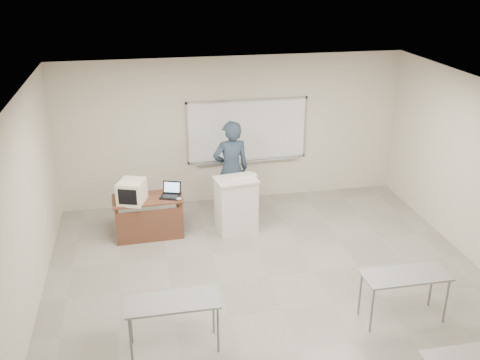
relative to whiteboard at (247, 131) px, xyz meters
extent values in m
cube|color=gray|center=(-0.30, -3.97, -1.49)|extent=(7.00, 8.00, 0.01)
cube|color=white|center=(0.00, 0.00, 0.02)|extent=(2.40, 0.03, 1.20)
cube|color=#B7BABC|center=(0.00, 0.00, 0.64)|extent=(2.48, 0.04, 0.04)
cube|color=#B7BABC|center=(0.00, 0.00, -0.60)|extent=(2.48, 0.04, 0.04)
cube|color=#B7BABC|center=(-1.22, 0.00, 0.02)|extent=(0.04, 0.04, 1.28)
cube|color=#B7BABC|center=(1.22, 0.00, 0.02)|extent=(0.04, 0.04, 1.28)
cube|color=#B7BABC|center=(0.00, -0.05, -0.64)|extent=(2.16, 0.07, 0.02)
cube|color=gray|center=(-1.90, -4.47, -0.77)|extent=(1.20, 0.50, 0.03)
cylinder|color=slate|center=(-2.45, -4.67, -1.13)|extent=(0.03, 0.03, 0.70)
cylinder|color=slate|center=(-1.35, -4.67, -1.13)|extent=(0.03, 0.03, 0.70)
cylinder|color=slate|center=(-2.45, -4.27, -1.13)|extent=(0.03, 0.03, 0.70)
cylinder|color=slate|center=(-1.35, -4.27, -1.13)|extent=(0.03, 0.03, 0.70)
cube|color=gray|center=(1.30, -4.47, -0.77)|extent=(1.20, 0.50, 0.03)
cylinder|color=slate|center=(0.75, -4.67, -1.13)|extent=(0.03, 0.03, 0.70)
cylinder|color=slate|center=(1.85, -4.67, -1.13)|extent=(0.03, 0.03, 0.70)
cylinder|color=slate|center=(0.75, -4.27, -1.13)|extent=(0.03, 0.03, 0.70)
cylinder|color=slate|center=(1.85, -4.27, -1.13)|extent=(0.03, 0.03, 0.70)
cube|color=gray|center=(1.30, -6.17, -0.77)|extent=(1.20, 0.50, 0.03)
cube|color=brown|center=(-2.10, -1.28, -0.75)|extent=(1.26, 0.63, 0.04)
cube|color=brown|center=(-2.10, -1.57, -1.17)|extent=(1.19, 0.03, 0.63)
cylinder|color=#4C3217|center=(-2.67, -1.53, -1.12)|extent=(0.06, 0.06, 0.71)
cylinder|color=#4C3217|center=(-1.53, -1.53, -1.12)|extent=(0.06, 0.06, 0.71)
cylinder|color=#4C3217|center=(-2.67, -1.02, -1.12)|extent=(0.06, 0.06, 0.71)
cylinder|color=#4C3217|center=(-1.53, -1.02, -1.12)|extent=(0.06, 0.06, 0.71)
cube|color=white|center=(-0.50, -1.41, -0.98)|extent=(0.70, 0.50, 1.00)
cube|color=white|center=(-0.50, -1.41, -0.46)|extent=(0.74, 0.54, 0.04)
cube|color=#EFECC8|center=(-2.35, -1.38, -0.53)|extent=(0.42, 0.44, 0.39)
cube|color=#EFECC8|center=(-2.35, -1.62, -0.53)|extent=(0.44, 0.04, 0.41)
cube|color=black|center=(-2.35, -1.64, -0.53)|extent=(0.33, 0.01, 0.28)
cube|color=black|center=(-1.70, -1.34, -0.72)|extent=(0.33, 0.24, 0.02)
cube|color=black|center=(-1.70, -1.35, -0.71)|extent=(0.27, 0.14, 0.01)
cube|color=black|center=(-1.70, -1.19, -0.60)|extent=(0.33, 0.07, 0.23)
cube|color=#8AB5DD|center=(-1.70, -1.20, -0.59)|extent=(0.28, 0.05, 0.18)
ellipsoid|color=#B9BBC2|center=(-1.55, -1.48, -0.71)|extent=(0.12, 0.10, 0.04)
cube|color=#EFECC8|center=(-0.35, -1.33, -0.42)|extent=(0.52, 0.25, 0.03)
imported|color=black|center=(-0.48, -0.78, -0.51)|extent=(0.76, 0.54, 1.95)
camera|label=1|loc=(-2.14, -10.18, 3.28)|focal=40.00mm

